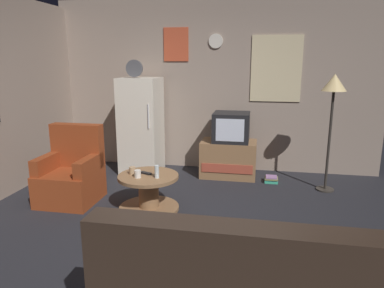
{
  "coord_description": "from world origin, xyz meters",
  "views": [
    {
      "loc": [
        0.73,
        -3.32,
        1.76
      ],
      "look_at": [
        -0.07,
        0.9,
        0.75
      ],
      "focal_mm": 33.34,
      "sensor_mm": 36.0,
      "label": 1
    }
  ],
  "objects_px": {
    "standing_lamp": "(334,92)",
    "mug_ceramic_white": "(138,174)",
    "wine_glass": "(157,172)",
    "armchair": "(72,175)",
    "book_stack": "(271,179)",
    "coffee_table": "(149,192)",
    "mug_ceramic_tan": "(132,171)",
    "remote_control": "(146,173)",
    "tv_stand": "(228,159)",
    "fridge": "(141,125)",
    "crt_tv": "(231,127)"
  },
  "relations": [
    {
      "from": "mug_ceramic_white",
      "to": "mug_ceramic_tan",
      "type": "xyz_separation_m",
      "value": [
        -0.11,
        0.11,
        0.0
      ]
    },
    {
      "from": "mug_ceramic_white",
      "to": "book_stack",
      "type": "distance_m",
      "value": 2.14
    },
    {
      "from": "wine_glass",
      "to": "remote_control",
      "type": "height_order",
      "value": "wine_glass"
    },
    {
      "from": "remote_control",
      "to": "armchair",
      "type": "relative_size",
      "value": 0.16
    },
    {
      "from": "fridge",
      "to": "armchair",
      "type": "bearing_deg",
      "value": -109.7
    },
    {
      "from": "coffee_table",
      "to": "book_stack",
      "type": "height_order",
      "value": "coffee_table"
    },
    {
      "from": "standing_lamp",
      "to": "wine_glass",
      "type": "distance_m",
      "value": 2.53
    },
    {
      "from": "standing_lamp",
      "to": "armchair",
      "type": "relative_size",
      "value": 1.66
    },
    {
      "from": "standing_lamp",
      "to": "remote_control",
      "type": "bearing_deg",
      "value": -154.82
    },
    {
      "from": "remote_control",
      "to": "mug_ceramic_tan",
      "type": "bearing_deg",
      "value": -144.37
    },
    {
      "from": "coffee_table",
      "to": "wine_glass",
      "type": "distance_m",
      "value": 0.33
    },
    {
      "from": "fridge",
      "to": "book_stack",
      "type": "relative_size",
      "value": 9.23
    },
    {
      "from": "wine_glass",
      "to": "mug_ceramic_white",
      "type": "bearing_deg",
      "value": -171.74
    },
    {
      "from": "mug_ceramic_white",
      "to": "book_stack",
      "type": "relative_size",
      "value": 0.47
    },
    {
      "from": "standing_lamp",
      "to": "mug_ceramic_white",
      "type": "bearing_deg",
      "value": -152.32
    },
    {
      "from": "standing_lamp",
      "to": "armchair",
      "type": "distance_m",
      "value": 3.56
    },
    {
      "from": "standing_lamp",
      "to": "mug_ceramic_white",
      "type": "relative_size",
      "value": 17.67
    },
    {
      "from": "coffee_table",
      "to": "armchair",
      "type": "distance_m",
      "value": 1.07
    },
    {
      "from": "wine_glass",
      "to": "standing_lamp",
      "type": "bearing_deg",
      "value": 29.47
    },
    {
      "from": "tv_stand",
      "to": "mug_ceramic_white",
      "type": "xyz_separation_m",
      "value": [
        -0.91,
        -1.58,
        0.2
      ]
    },
    {
      "from": "coffee_table",
      "to": "mug_ceramic_white",
      "type": "relative_size",
      "value": 8.0
    },
    {
      "from": "book_stack",
      "to": "standing_lamp",
      "type": "bearing_deg",
      "value": -14.14
    },
    {
      "from": "crt_tv",
      "to": "tv_stand",
      "type": "bearing_deg",
      "value": 178.22
    },
    {
      "from": "tv_stand",
      "to": "coffee_table",
      "type": "relative_size",
      "value": 1.17
    },
    {
      "from": "book_stack",
      "to": "mug_ceramic_tan",
      "type": "bearing_deg",
      "value": -142.66
    },
    {
      "from": "crt_tv",
      "to": "remote_control",
      "type": "bearing_deg",
      "value": -122.05
    },
    {
      "from": "wine_glass",
      "to": "book_stack",
      "type": "height_order",
      "value": "wine_glass"
    },
    {
      "from": "fridge",
      "to": "book_stack",
      "type": "height_order",
      "value": "fridge"
    },
    {
      "from": "mug_ceramic_tan",
      "to": "fridge",
      "type": "bearing_deg",
      "value": 104.39
    },
    {
      "from": "wine_glass",
      "to": "armchair",
      "type": "relative_size",
      "value": 0.16
    },
    {
      "from": "coffee_table",
      "to": "fridge",
      "type": "bearing_deg",
      "value": 111.36
    },
    {
      "from": "fridge",
      "to": "wine_glass",
      "type": "xyz_separation_m",
      "value": [
        0.7,
        -1.54,
        -0.24
      ]
    },
    {
      "from": "crt_tv",
      "to": "wine_glass",
      "type": "height_order",
      "value": "crt_tv"
    },
    {
      "from": "mug_ceramic_white",
      "to": "armchair",
      "type": "xyz_separation_m",
      "value": [
        -0.96,
        0.22,
        -0.14
      ]
    },
    {
      "from": "crt_tv",
      "to": "wine_glass",
      "type": "xyz_separation_m",
      "value": [
        -0.72,
        -1.55,
        -0.26
      ]
    },
    {
      "from": "wine_glass",
      "to": "coffee_table",
      "type": "bearing_deg",
      "value": 148.52
    },
    {
      "from": "mug_ceramic_tan",
      "to": "remote_control",
      "type": "relative_size",
      "value": 0.6
    },
    {
      "from": "standing_lamp",
      "to": "remote_control",
      "type": "xyz_separation_m",
      "value": [
        -2.25,
        -1.06,
        -0.91
      ]
    },
    {
      "from": "standing_lamp",
      "to": "fridge",
      "type": "bearing_deg",
      "value": 172.47
    },
    {
      "from": "crt_tv",
      "to": "standing_lamp",
      "type": "distance_m",
      "value": 1.52
    },
    {
      "from": "standing_lamp",
      "to": "coffee_table",
      "type": "height_order",
      "value": "standing_lamp"
    },
    {
      "from": "mug_ceramic_tan",
      "to": "book_stack",
      "type": "relative_size",
      "value": 0.47
    },
    {
      "from": "standing_lamp",
      "to": "book_stack",
      "type": "bearing_deg",
      "value": 165.86
    },
    {
      "from": "tv_stand",
      "to": "mug_ceramic_white",
      "type": "distance_m",
      "value": 1.84
    },
    {
      "from": "crt_tv",
      "to": "remote_control",
      "type": "xyz_separation_m",
      "value": [
        -0.9,
        -1.43,
        -0.33
      ]
    },
    {
      "from": "tv_stand",
      "to": "mug_ceramic_white",
      "type": "height_order",
      "value": "tv_stand"
    },
    {
      "from": "standing_lamp",
      "to": "book_stack",
      "type": "relative_size",
      "value": 8.29
    },
    {
      "from": "book_stack",
      "to": "mug_ceramic_white",
      "type": "bearing_deg",
      "value": -138.5
    },
    {
      "from": "remote_control",
      "to": "standing_lamp",
      "type": "bearing_deg",
      "value": 47.12
    },
    {
      "from": "tv_stand",
      "to": "book_stack",
      "type": "relative_size",
      "value": 4.38
    }
  ]
}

